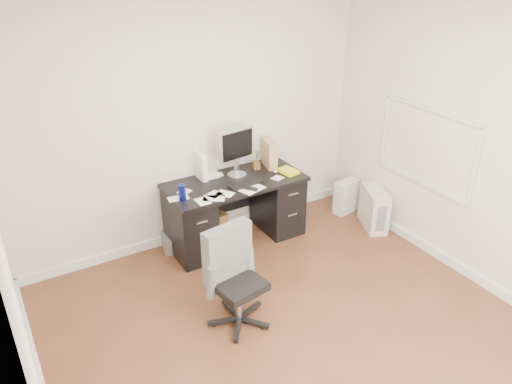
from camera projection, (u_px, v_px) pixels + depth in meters
ground at (298, 337)px, 4.30m from camera, size 4.00×4.00×0.00m
room_shell at (308, 158)px, 3.59m from camera, size 4.02×4.02×2.71m
desk at (236, 209)px, 5.53m from camera, size 1.50×0.70×0.75m
loose_papers at (221, 186)px, 5.24m from camera, size 1.10×0.60×0.00m
lcd_monitor at (236, 152)px, 5.35m from camera, size 0.47×0.31×0.55m
keyboard at (246, 184)px, 5.27m from camera, size 0.40×0.17×0.02m
computer_mouse at (275, 172)px, 5.51m from camera, size 0.07×0.07×0.05m
travel_mug at (182, 192)px, 4.93m from camera, size 0.10×0.10×0.17m
white_binder at (200, 165)px, 5.36m from camera, size 0.12×0.26×0.30m
magazine_file at (270, 154)px, 5.63m from camera, size 0.19×0.29×0.31m
pen_cup at (256, 160)px, 5.59m from camera, size 0.10×0.10×0.22m
yellow_book at (289, 171)px, 5.54m from camera, size 0.20×0.24×0.04m
paper_remote at (251, 188)px, 5.18m from camera, size 0.32×0.28×0.02m
office_chair at (238, 280)px, 4.27m from camera, size 0.60×0.60×0.92m
pc_tower at (374, 208)px, 5.86m from camera, size 0.39×0.53×0.48m
shopping_bag at (346, 197)px, 6.20m from camera, size 0.34×0.27×0.42m
wicker_basket at (204, 229)px, 5.53m from camera, size 0.47×0.47×0.40m
desk_printer at (177, 242)px, 5.50m from camera, size 0.36×0.32×0.18m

